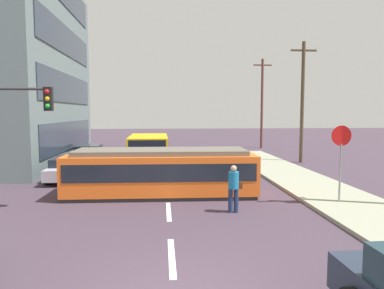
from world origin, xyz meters
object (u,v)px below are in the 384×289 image
parked_sedan_far (89,153)px  utility_pole_mid (302,100)px  pedestrian_crossing (234,186)px  traffic_light_mast (16,122)px  parked_sedan_mid (72,167)px  streetcar_tram (161,171)px  utility_pole_far (262,102)px  city_bus (149,148)px  stop_sign (341,148)px

parked_sedan_far → utility_pole_mid: size_ratio=0.55×
pedestrian_crossing → traffic_light_mast: 7.97m
pedestrian_crossing → utility_pole_mid: size_ratio=0.20×
parked_sedan_mid → utility_pole_mid: 15.73m
streetcar_tram → traffic_light_mast: (-5.07, -1.99, 2.15)m
traffic_light_mast → utility_pole_far: (14.86, 21.27, 1.35)m
pedestrian_crossing → utility_pole_far: (7.26, 22.18, 3.56)m
streetcar_tram → parked_sedan_mid: streetcar_tram is taller
city_bus → parked_sedan_far: bearing=157.8°
streetcar_tram → parked_sedan_mid: (-4.69, 3.96, -0.39)m
streetcar_tram → pedestrian_crossing: 3.84m
parked_sedan_mid → traffic_light_mast: 6.48m
traffic_light_mast → pedestrian_crossing: bearing=-6.8°
utility_pole_mid → stop_sign: bearing=-104.9°
streetcar_tram → traffic_light_mast: bearing=-158.6°
streetcar_tram → stop_sign: (6.71, -2.27, 1.18)m
stop_sign → pedestrian_crossing: bearing=-171.5°
utility_pole_far → parked_sedan_far: bearing=-150.8°
streetcar_tram → utility_pole_mid: size_ratio=0.96×
streetcar_tram → parked_sedan_far: streetcar_tram is taller
stop_sign → streetcar_tram: bearing=161.3°
city_bus → traffic_light_mast: size_ratio=1.22×
parked_sedan_far → utility_pole_far: bearing=29.2°
streetcar_tram → city_bus: size_ratio=1.44×
parked_sedan_mid → utility_pole_mid: bearing=19.4°
utility_pole_mid → streetcar_tram: bearing=-137.1°
parked_sedan_mid → parked_sedan_far: same height
city_bus → parked_sedan_far: (-4.31, 1.76, -0.48)m
streetcar_tram → stop_sign: stop_sign is taller
stop_sign → utility_pole_mid: utility_pole_mid is taller
utility_pole_mid → utility_pole_far: utility_pole_far is taller
parked_sedan_mid → stop_sign: size_ratio=1.53×
stop_sign → parked_sedan_mid: bearing=151.3°
city_bus → utility_pole_mid: bearing=-0.6°
city_bus → pedestrian_crossing: 12.52m
pedestrian_crossing → traffic_light_mast: traffic_light_mast is taller
pedestrian_crossing → utility_pole_mid: utility_pole_mid is taller
traffic_light_mast → utility_pole_mid: bearing=36.7°
utility_pole_mid → city_bus: bearing=179.4°
pedestrian_crossing → parked_sedan_far: size_ratio=0.37×
parked_sedan_mid → stop_sign: stop_sign is taller
parked_sedan_mid → utility_pole_mid: utility_pole_mid is taller
parked_sedan_far → stop_sign: 17.82m
parked_sedan_far → traffic_light_mast: bearing=-89.5°
traffic_light_mast → utility_pole_mid: 18.49m
parked_sedan_mid → parked_sedan_far: bearing=94.0°
pedestrian_crossing → parked_sedan_far: pedestrian_crossing is taller
city_bus → traffic_light_mast: (-4.20, -11.14, 2.06)m
city_bus → utility_pole_far: 15.09m
streetcar_tram → parked_sedan_far: bearing=115.4°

